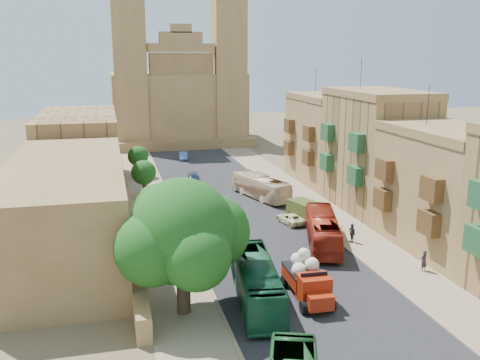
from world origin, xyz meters
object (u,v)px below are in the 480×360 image
street_tree_c (144,173)px  pedestrian_c (352,233)px  olive_pickup (308,213)px  bus_cream_east (261,187)px  car_white_a (219,205)px  pedestrian_a (424,261)px  church (178,96)px  bus_green_north (256,282)px  bus_red_east (323,230)px  car_blue_b (183,156)px  red_truck (307,278)px  car_blue_a (206,227)px  street_tree_a (164,234)px  car_white_b (240,185)px  car_dkblue (194,179)px  car_cream (290,218)px  ficus_tree (183,235)px  street_tree_b (152,199)px  street_tree_d (138,156)px

street_tree_c → pedestrian_c: bearing=-49.9°
pedestrian_c → olive_pickup: bearing=-173.3°
bus_cream_east → car_white_a: 7.50m
pedestrian_a → church: bearing=-100.1°
church → bus_green_north: 74.85m
bus_red_east → car_blue_b: bus_red_east is taller
street_tree_c → red_truck: 33.49m
olive_pickup → car_blue_a: olive_pickup is taller
olive_pickup → pedestrian_c: bearing=-76.4°
car_blue_b → bus_red_east: bearing=-74.5°
street_tree_a → red_truck: bearing=-39.6°
car_white_b → car_dkblue: bearing=-26.9°
car_dkblue → bus_cream_east: bearing=-51.0°
bus_red_east → car_cream: (-0.69, 7.18, -0.97)m
bus_green_north → pedestrian_a: size_ratio=6.33×
ficus_tree → car_white_a: size_ratio=2.44×
ficus_tree → pedestrian_a: 21.12m
bus_red_east → bus_cream_east: bearing=-69.6°
car_white_a → car_cream: bearing=-51.8°
red_truck → car_white_b: bearing=84.8°
bus_red_east → car_dkblue: size_ratio=2.56×
red_truck → car_white_a: red_truck is taller
church → car_dkblue: (-2.70, -36.59, -8.90)m
car_blue_a → car_cream: 9.32m
bus_red_east → car_white_b: (-2.40, 22.93, -0.90)m
bus_green_north → bus_red_east: size_ratio=1.04×
street_tree_b → car_blue_a: bearing=-31.9°
street_tree_a → bus_cream_east: (14.22, 20.23, -1.73)m
red_truck → car_white_a: 24.13m
olive_pickup → car_white_a: olive_pickup is taller
car_white_a → street_tree_b: bearing=-159.2°
street_tree_a → car_white_a: bearing=63.4°
street_tree_d → ficus_tree: bearing=-89.2°
church → car_white_a: (-1.95, -50.57, -8.86)m
street_tree_b → car_white_a: bearing=26.7°
ficus_tree → street_tree_d: size_ratio=2.08×
car_white_b → pedestrian_c: pedestrian_c is taller
pedestrian_a → bus_red_east: bearing=-71.7°
bus_cream_east → pedestrian_c: (3.99, -17.85, -0.51)m
ficus_tree → car_blue_a: bearing=74.8°
street_tree_d → car_blue_a: size_ratio=1.42×
street_tree_a → street_tree_c: size_ratio=0.99×
car_blue_a → pedestrian_c: (13.07, -6.41, 0.39)m
street_tree_a → olive_pickup: street_tree_a is taller
car_dkblue → street_tree_a: bearing=-99.9°
bus_green_north → car_cream: 19.19m
car_white_a → olive_pickup: bearing=-43.7°
car_white_a → car_white_b: size_ratio=1.08×
red_truck → street_tree_a: bearing=140.4°
ficus_tree → olive_pickup: 24.10m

